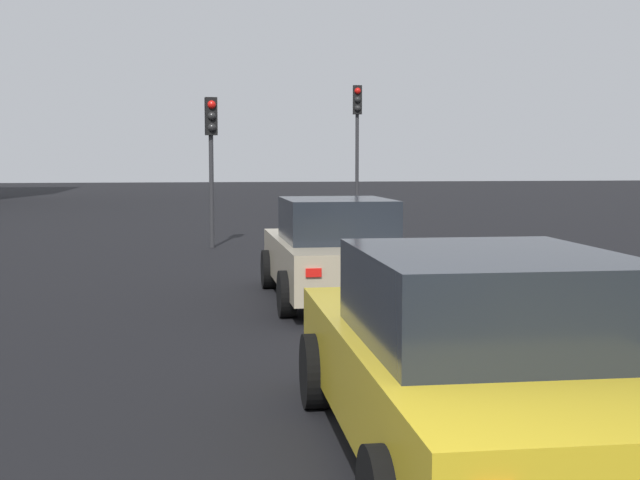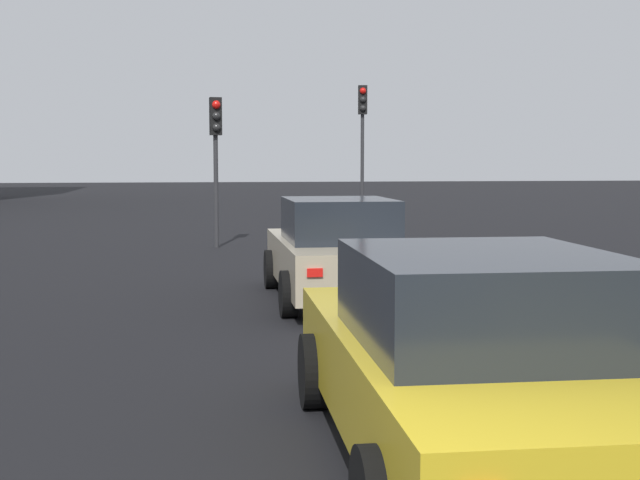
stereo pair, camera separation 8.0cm
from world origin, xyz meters
name	(u,v)px [view 1 (the left image)]	position (x,y,z in m)	size (l,w,h in m)	color
car_beige_left_lead	(335,252)	(9.31, -1.84, 0.75)	(4.34, 1.99, 1.55)	tan
car_yellow_left_second	(478,361)	(2.29, -1.60, 0.74)	(4.72, 2.20, 1.52)	gold
traffic_light_near_left	(211,140)	(17.43, -0.27, 2.62)	(0.33, 0.30, 3.62)	#2D2D30
traffic_light_near_right	(357,126)	(23.21, -5.04, 3.20)	(0.33, 0.31, 4.46)	#2D2D30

